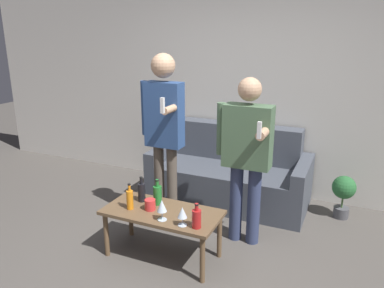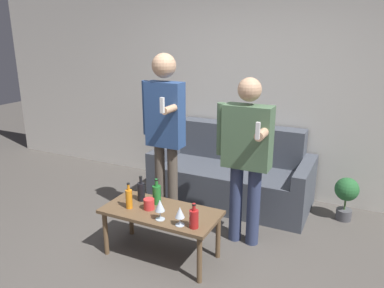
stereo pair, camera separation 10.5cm
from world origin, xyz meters
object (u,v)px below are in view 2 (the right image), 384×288
at_px(coffee_table, 161,216).
at_px(person_standing_left, 165,125).
at_px(bottle_orange, 194,218).
at_px(couch, 233,175).
at_px(person_standing_right, 246,151).

xyz_separation_m(coffee_table, person_standing_left, (-0.27, 0.57, 0.68)).
bearing_deg(coffee_table, bottle_orange, -20.00).
relative_size(coffee_table, person_standing_left, 0.59).
relative_size(coffee_table, bottle_orange, 4.94).
bearing_deg(bottle_orange, couch, 98.49).
relative_size(couch, coffee_table, 1.77).
distance_m(bottle_orange, person_standing_left, 1.11).
height_order(couch, bottle_orange, couch).
bearing_deg(person_standing_left, person_standing_right, -0.40).
bearing_deg(person_standing_left, bottle_orange, -46.87).
bearing_deg(bottle_orange, person_standing_right, 74.91).
bearing_deg(couch, person_standing_right, -63.71).
height_order(bottle_orange, person_standing_right, person_standing_right).
height_order(coffee_table, person_standing_left, person_standing_left).
relative_size(bottle_orange, person_standing_left, 0.12).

